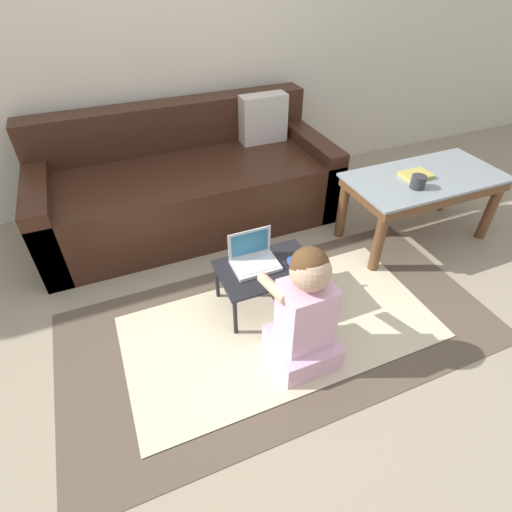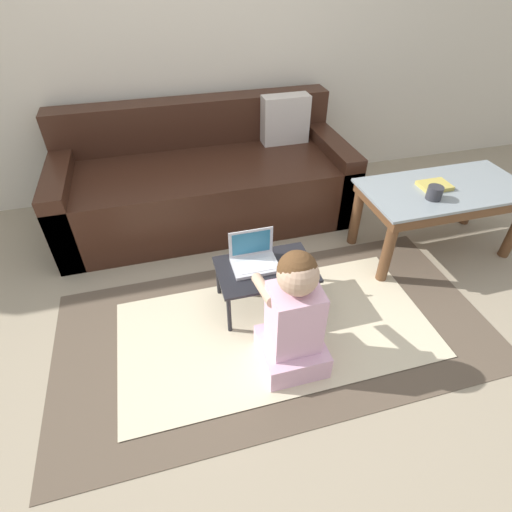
{
  "view_description": "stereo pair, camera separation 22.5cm",
  "coord_description": "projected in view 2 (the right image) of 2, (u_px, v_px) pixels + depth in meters",
  "views": [
    {
      "loc": [
        -0.63,
        -1.41,
        1.76
      ],
      "look_at": [
        0.04,
        0.21,
        0.34
      ],
      "focal_mm": 28.0,
      "sensor_mm": 36.0,
      "label": 1
    },
    {
      "loc": [
        -0.42,
        -1.48,
        1.76
      ],
      "look_at": [
        0.04,
        0.21,
        0.34
      ],
      "focal_mm": 28.0,
      "sensor_mm": 36.0,
      "label": 2
    }
  ],
  "objects": [
    {
      "name": "couch",
      "position": [
        206.0,
        180.0,
        3.05
      ],
      "size": [
        2.13,
        0.94,
        0.83
      ],
      "color": "#381E14",
      "rests_on": "ground_plane"
    },
    {
      "name": "cup_on_table",
      "position": [
        435.0,
        193.0,
        2.43
      ],
      "size": [
        0.09,
        0.09,
        0.08
      ],
      "color": "#2D2D33",
      "rests_on": "coffee_table"
    },
    {
      "name": "area_rug",
      "position": [
        276.0,
        330.0,
        2.28
      ],
      "size": [
        2.43,
        1.22,
        0.01
      ],
      "color": "brown",
      "rests_on": "ground_plane"
    },
    {
      "name": "wall_back",
      "position": [
        192.0,
        26.0,
        2.84
      ],
      "size": [
        9.0,
        0.06,
        2.5
      ],
      "color": "beige",
      "rests_on": "ground_plane"
    },
    {
      "name": "coffee_table",
      "position": [
        442.0,
        198.0,
        2.61
      ],
      "size": [
        1.07,
        0.54,
        0.5
      ],
      "color": "gray",
      "rests_on": "ground_plane"
    },
    {
      "name": "laptop",
      "position": [
        254.0,
        260.0,
        2.27
      ],
      "size": [
        0.26,
        0.18,
        0.2
      ],
      "color": "silver",
      "rests_on": "laptop_desk"
    },
    {
      "name": "book_on_table",
      "position": [
        435.0,
        186.0,
        2.55
      ],
      "size": [
        0.19,
        0.14,
        0.03
      ],
      "color": "tan",
      "rests_on": "coffee_table"
    },
    {
      "name": "ground_plane",
      "position": [
        258.0,
        325.0,
        2.31
      ],
      "size": [
        16.0,
        16.0,
        0.0
      ],
      "primitive_type": "plane",
      "color": "gray"
    },
    {
      "name": "laptop_desk",
      "position": [
        266.0,
        272.0,
        2.28
      ],
      "size": [
        0.56,
        0.36,
        0.28
      ],
      "color": "black",
      "rests_on": "ground_plane"
    },
    {
      "name": "computer_mouse",
      "position": [
        293.0,
        265.0,
        2.25
      ],
      "size": [
        0.07,
        0.1,
        0.04
      ],
      "color": "#234CB2",
      "rests_on": "laptop_desk"
    },
    {
      "name": "person_seated",
      "position": [
        294.0,
        317.0,
        1.91
      ],
      "size": [
        0.32,
        0.44,
        0.72
      ],
      "color": "#E5B2CC",
      "rests_on": "ground_plane"
    }
  ]
}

